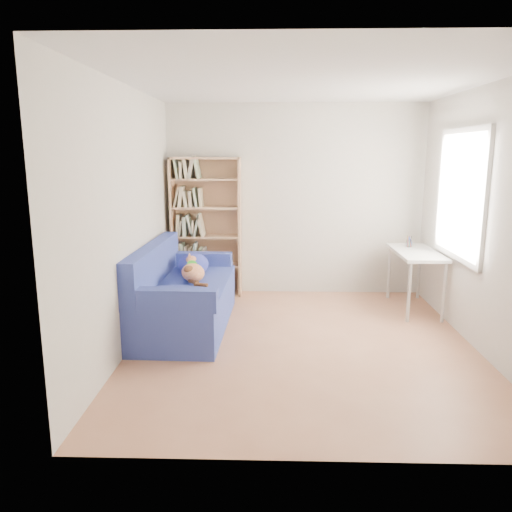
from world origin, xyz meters
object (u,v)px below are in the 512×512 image
(sofa, at_px, (183,296))
(pen_cup, at_px, (409,243))
(bookshelf, at_px, (206,233))
(desk, at_px, (416,258))

(sofa, distance_m, pen_cup, 2.99)
(bookshelf, height_order, pen_cup, bookshelf)
(desk, height_order, pen_cup, pen_cup)
(sofa, distance_m, bookshelf, 1.42)
(sofa, bearing_deg, desk, 16.14)
(desk, bearing_deg, pen_cup, 93.97)
(pen_cup, bearing_deg, desk, -86.03)
(bookshelf, height_order, desk, bookshelf)
(sofa, xyz_separation_m, desk, (2.80, 0.72, 0.31))
(sofa, distance_m, desk, 2.91)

